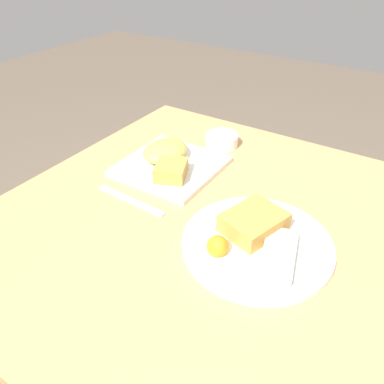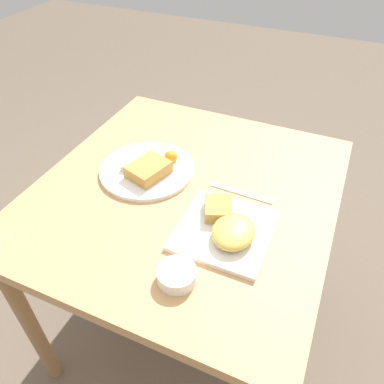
# 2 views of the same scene
# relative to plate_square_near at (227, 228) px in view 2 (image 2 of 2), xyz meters

# --- Properties ---
(ground_plane) EXTENTS (8.00, 8.00, 0.00)m
(ground_plane) POSITION_rel_plate_square_near_xyz_m (0.13, 0.18, -0.78)
(ground_plane) COLOR brown
(dining_table) EXTENTS (0.95, 0.89, 0.76)m
(dining_table) POSITION_rel_plate_square_near_xyz_m (0.13, 0.18, -0.11)
(dining_table) COLOR tan
(dining_table) RESTS_ON ground_plane
(plate_square_near) EXTENTS (0.25, 0.25, 0.06)m
(plate_square_near) POSITION_rel_plate_square_near_xyz_m (0.00, 0.00, 0.00)
(plate_square_near) COLOR white
(plate_square_near) RESTS_ON dining_table
(plate_oval_far) EXTENTS (0.30, 0.30, 0.05)m
(plate_oval_far) POSITION_rel_plate_square_near_xyz_m (0.15, 0.33, -0.01)
(plate_oval_far) COLOR white
(plate_oval_far) RESTS_ON dining_table
(sauce_ramekin) EXTENTS (0.10, 0.10, 0.04)m
(sauce_ramekin) POSITION_rel_plate_square_near_xyz_m (-0.19, 0.06, -0.00)
(sauce_ramekin) COLOR white
(sauce_ramekin) RESTS_ON dining_table
(butter_knife) EXTENTS (0.02, 0.20, 0.00)m
(butter_knife) POSITION_rel_plate_square_near_xyz_m (0.17, 0.01, -0.02)
(butter_knife) COLOR silver
(butter_knife) RESTS_ON dining_table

